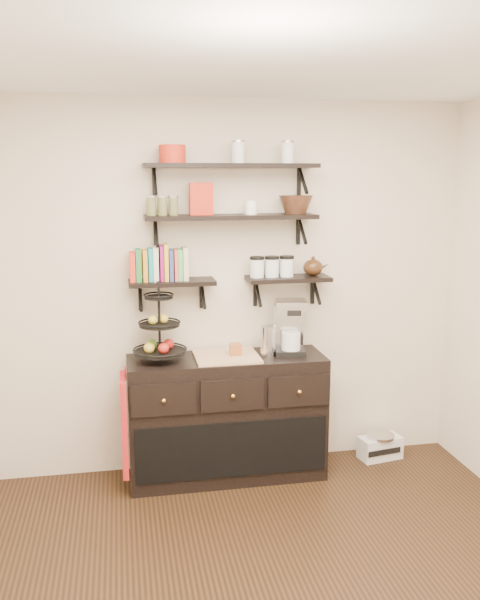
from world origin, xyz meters
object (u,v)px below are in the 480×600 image
at_px(coffee_maker, 289,328).
at_px(radio, 380,446).
at_px(sideboard, 227,417).
at_px(fruit_stand, 160,335).

height_order(coffee_maker, radio, coffee_maker).
xyz_separation_m(sideboard, coffee_maker, (0.47, 0.03, 0.64)).
distance_m(sideboard, coffee_maker, 0.79).
bearing_deg(sideboard, coffee_maker, 3.32).
xyz_separation_m(fruit_stand, coffee_maker, (0.93, 0.02, 0.00)).
bearing_deg(sideboard, fruit_stand, 179.50).
bearing_deg(radio, sideboard, 172.97).
relative_size(coffee_maker, radio, 1.14).
bearing_deg(sideboard, radio, 2.71).
distance_m(fruit_stand, coffee_maker, 0.93).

